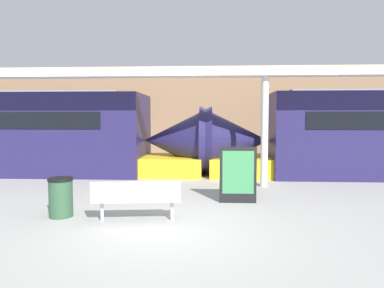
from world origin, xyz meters
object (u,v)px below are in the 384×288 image
bench_near (137,197)px  trash_bin (61,197)px  poster_board (238,175)px  support_column_near (265,132)px

bench_near → trash_bin: (-1.74, 0.28, -0.09)m
trash_bin → poster_board: bearing=20.2°
trash_bin → bench_near: bearing=-9.0°
trash_bin → poster_board: size_ratio=0.60×
support_column_near → poster_board: bearing=-114.4°
bench_near → trash_bin: 1.76m
bench_near → trash_bin: size_ratio=2.17×
trash_bin → support_column_near: 6.30m
trash_bin → poster_board: 4.25m
support_column_near → trash_bin: bearing=-143.7°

